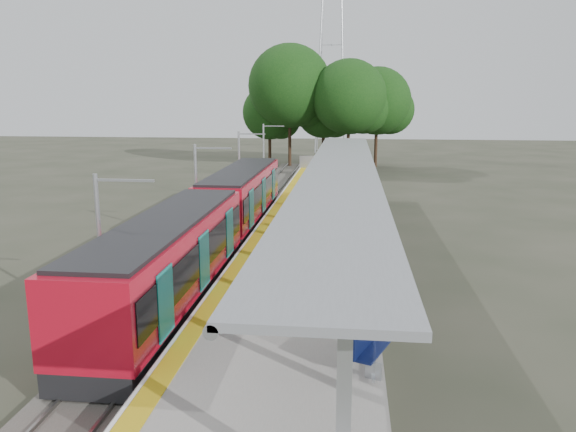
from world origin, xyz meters
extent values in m
cube|color=#59544C|center=(-4.50, 20.00, 0.12)|extent=(3.00, 70.00, 0.24)
cube|color=gray|center=(0.00, 20.00, 0.50)|extent=(6.00, 50.00, 1.00)
cube|color=gold|center=(-2.55, 20.00, 1.01)|extent=(0.60, 50.00, 0.02)
cube|color=#9EA0A5|center=(0.00, 44.95, 1.60)|extent=(6.00, 0.10, 1.20)
cube|color=black|center=(-4.50, 8.57, 0.65)|extent=(2.50, 13.50, 0.70)
cube|color=red|center=(-4.50, 8.57, 2.25)|extent=(2.65, 13.50, 2.50)
cube|color=black|center=(-4.50, 8.57, 2.30)|extent=(2.72, 12.96, 1.20)
cube|color=black|center=(-4.50, 8.57, 3.55)|extent=(2.40, 12.82, 0.15)
cube|color=#0B7470|center=(-3.14, 8.57, 2.10)|extent=(0.04, 1.30, 2.00)
cylinder|color=black|center=(-4.50, 3.85, 0.35)|extent=(2.20, 0.70, 0.70)
cube|color=black|center=(-4.50, 22.67, 0.65)|extent=(2.50, 13.50, 0.70)
cube|color=red|center=(-4.50, 22.67, 2.25)|extent=(2.65, 13.50, 2.50)
cube|color=black|center=(-4.50, 22.67, 2.30)|extent=(2.72, 12.96, 1.20)
cube|color=black|center=(-4.50, 22.67, 3.55)|extent=(2.40, 12.82, 0.15)
cube|color=#0B7470|center=(-3.14, 22.67, 2.10)|extent=(0.04, 1.30, 2.00)
cylinder|color=black|center=(-4.50, 17.95, 0.35)|extent=(2.20, 0.70, 0.70)
cube|color=black|center=(-4.50, 15.62, 2.00)|extent=(2.30, 0.80, 2.40)
cube|color=#9EA0A5|center=(2.00, -2.00, 2.75)|extent=(0.25, 0.25, 3.50)
cube|color=#9EA0A5|center=(2.00, 2.00, 2.75)|extent=(0.25, 0.25, 3.50)
cube|color=#9EA0A5|center=(2.00, 6.00, 2.75)|extent=(0.25, 0.25, 3.50)
cube|color=#9EA0A5|center=(2.00, 10.00, 2.75)|extent=(0.25, 0.25, 3.50)
cube|color=#9EA0A5|center=(2.00, 14.00, 2.75)|extent=(0.25, 0.25, 3.50)
cube|color=#9EA0A5|center=(2.00, 18.00, 2.75)|extent=(0.25, 0.25, 3.50)
cube|color=#9EA0A5|center=(2.00, 22.00, 2.75)|extent=(0.25, 0.25, 3.50)
cube|color=#9EA0A5|center=(2.00, 26.00, 2.75)|extent=(0.25, 0.25, 3.50)
cube|color=#9EA0A5|center=(2.00, 30.00, 2.75)|extent=(0.25, 0.25, 3.50)
cube|color=#9EA0A5|center=(2.00, 34.00, 2.75)|extent=(0.25, 0.25, 3.50)
cube|color=gray|center=(1.60, 16.00, 4.58)|extent=(3.20, 38.00, 0.16)
cylinder|color=#9EA0A5|center=(0.05, 16.00, 4.50)|extent=(0.24, 38.00, 0.24)
cube|color=silver|center=(2.70, 4.00, 2.20)|extent=(0.05, 3.70, 2.20)
cube|color=silver|center=(2.70, 8.00, 2.20)|extent=(0.05, 3.70, 2.20)
cube|color=silver|center=(2.70, 16.00, 2.20)|extent=(0.05, 3.70, 2.20)
cube|color=silver|center=(2.70, 20.00, 2.20)|extent=(0.05, 3.70, 2.20)
cube|color=silver|center=(2.70, 28.00, 2.20)|extent=(0.05, 3.70, 2.20)
cube|color=silver|center=(2.70, 32.00, 2.20)|extent=(0.05, 3.70, 2.20)
cylinder|color=#382316|center=(-7.42, 54.95, 2.06)|extent=(0.36, 0.36, 4.11)
sphere|color=#204914|center=(-7.42, 54.95, 6.17)|extent=(6.25, 6.25, 6.25)
cylinder|color=#382316|center=(-4.86, 53.04, 3.04)|extent=(0.36, 0.36, 6.08)
sphere|color=#204914|center=(-4.86, 53.04, 9.12)|extent=(9.24, 9.24, 9.24)
cylinder|color=#382316|center=(-1.20, 55.85, 2.15)|extent=(0.36, 0.36, 4.31)
sphere|color=#204914|center=(-1.20, 55.85, 6.46)|extent=(6.55, 6.55, 6.55)
cylinder|color=#382316|center=(1.73, 51.37, 2.65)|extent=(0.36, 0.36, 5.29)
sphere|color=#204914|center=(1.73, 51.37, 7.94)|extent=(8.04, 8.04, 8.04)
cylinder|color=#382316|center=(4.87, 54.59, 2.49)|extent=(0.36, 0.36, 4.99)
sphere|color=#204914|center=(4.87, 54.59, 7.48)|extent=(7.58, 7.58, 7.58)
cylinder|color=#9EA0A5|center=(-6.30, 7.00, 2.70)|extent=(0.16, 0.16, 5.40)
cube|color=#9EA0A5|center=(-5.30, 7.00, 5.20)|extent=(2.00, 0.08, 0.08)
cylinder|color=#9EA0A5|center=(-6.30, 19.00, 2.70)|extent=(0.16, 0.16, 5.40)
cube|color=#9EA0A5|center=(-5.30, 19.00, 5.20)|extent=(2.00, 0.08, 0.08)
cylinder|color=#9EA0A5|center=(-6.30, 31.00, 2.70)|extent=(0.16, 0.16, 5.40)
cube|color=#9EA0A5|center=(-5.30, 31.00, 5.20)|extent=(2.00, 0.08, 0.08)
cylinder|color=#9EA0A5|center=(-6.30, 43.00, 2.70)|extent=(0.16, 0.16, 5.40)
cube|color=#9EA0A5|center=(-5.30, 43.00, 5.20)|extent=(2.00, 0.08, 0.08)
cube|color=#0F184B|center=(2.70, 3.14, 1.47)|extent=(1.02, 1.64, 0.06)
cube|color=#0F184B|center=(2.49, 3.14, 1.79)|extent=(0.64, 1.49, 0.58)
cube|color=#9EA0A5|center=(2.70, 2.50, 1.23)|extent=(0.41, 0.21, 0.46)
cube|color=#9EA0A5|center=(2.70, 3.77, 1.23)|extent=(0.41, 0.21, 0.46)
cube|color=#0F184B|center=(2.01, 13.61, 1.41)|extent=(0.73, 1.42, 0.05)
cube|color=#0F184B|center=(1.83, 13.61, 1.68)|extent=(0.39, 1.33, 0.50)
cube|color=#9EA0A5|center=(2.01, 13.07, 1.20)|extent=(0.36, 0.14, 0.40)
cube|color=#9EA0A5|center=(2.01, 14.15, 1.20)|extent=(0.36, 0.14, 0.40)
cube|color=#0F184B|center=(1.75, 21.64, 1.47)|extent=(1.04, 1.62, 0.06)
cube|color=#0F184B|center=(1.54, 21.64, 1.78)|extent=(0.66, 1.46, 0.57)
cube|color=#9EA0A5|center=(1.75, 21.02, 1.23)|extent=(0.41, 0.22, 0.46)
cube|color=#9EA0A5|center=(1.75, 22.27, 1.23)|extent=(0.41, 0.22, 0.46)
cylinder|color=beige|center=(1.58, 12.25, 1.71)|extent=(0.38, 0.38, 1.41)
cube|color=red|center=(1.58, 12.25, 2.55)|extent=(0.33, 0.18, 0.24)
cylinder|color=beige|center=(1.04, 16.60, 1.84)|extent=(0.45, 0.45, 1.67)
cube|color=red|center=(1.04, 16.60, 2.84)|extent=(0.40, 0.11, 0.28)
cylinder|color=#9EA0A5|center=(2.14, 12.55, 1.44)|extent=(0.57, 0.57, 0.88)
camera|label=1|loc=(2.01, -10.43, 7.84)|focal=35.00mm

